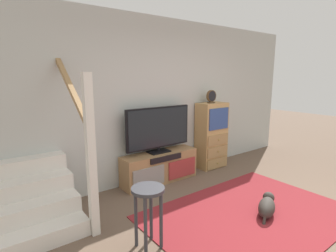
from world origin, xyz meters
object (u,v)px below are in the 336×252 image
at_px(television, 159,128).
at_px(dog, 267,206).
at_px(side_cabinet, 212,135).
at_px(bar_stool_near, 148,203).
at_px(media_console, 160,167).
at_px(desk_clock, 211,97).

xyz_separation_m(television, dog, (0.48, -1.73, -0.79)).
distance_m(side_cabinet, bar_stool_near, 2.69).
xyz_separation_m(media_console, side_cabinet, (1.23, 0.01, 0.37)).
relative_size(side_cabinet, desk_clock, 5.21).
bearing_deg(desk_clock, media_console, 179.76).
distance_m(media_console, side_cabinet, 1.28).
relative_size(television, side_cabinet, 0.96).
height_order(side_cabinet, bar_stool_near, side_cabinet).
relative_size(television, desk_clock, 4.98).
xyz_separation_m(bar_stool_near, dog, (1.57, -0.36, -0.38)).
bearing_deg(media_console, television, 90.00).
distance_m(side_cabinet, desk_clock, 0.75).
height_order(desk_clock, bar_stool_near, desk_clock).
relative_size(media_console, television, 1.11).
xyz_separation_m(media_console, television, (0.00, 0.02, 0.66)).
bearing_deg(media_console, bar_stool_near, -128.87).
bearing_deg(dog, television, 105.48).
bearing_deg(side_cabinet, desk_clock, -164.84).
distance_m(media_console, television, 0.66).
distance_m(television, bar_stool_near, 1.80).
bearing_deg(television, dog, -74.52).
relative_size(media_console, dog, 2.66).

